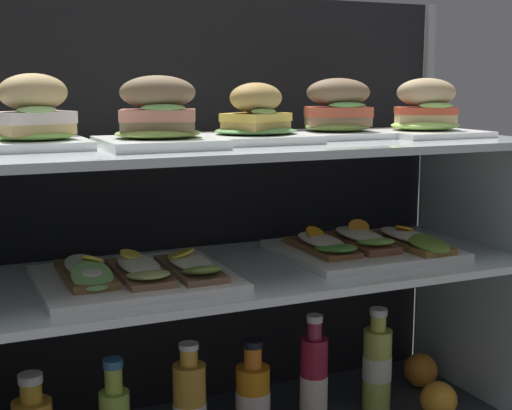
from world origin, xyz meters
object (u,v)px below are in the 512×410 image
plated_roll_sandwich_near_right_corner (34,119)px  juice_bottle_back_left (190,408)px  juice_bottle_back_right (251,398)px  plated_roll_sandwich_far_left (158,122)px  plated_roll_sandwich_far_right (338,114)px  open_sandwich_tray_near_right_corner (137,273)px  orange_fruit_near_left_post (421,370)px  orange_fruit_beside_bottles (439,400)px  plated_roll_sandwich_mid_right (256,121)px  plated_roll_sandwich_near_left_corner (426,116)px  juice_bottle_front_fourth (377,366)px  open_sandwich_tray_mid_right (366,245)px  juice_bottle_tucked_behind (314,381)px

plated_roll_sandwich_near_right_corner → juice_bottle_back_left: (0.26, -0.03, -0.56)m
juice_bottle_back_left → juice_bottle_back_right: (0.14, 0.02, -0.01)m
plated_roll_sandwich_far_left → plated_roll_sandwich_far_right: bearing=11.5°
plated_roll_sandwich_far_left → open_sandwich_tray_near_right_corner: size_ratio=0.58×
juice_bottle_back_right → orange_fruit_near_left_post: bearing=6.5°
open_sandwich_tray_near_right_corner → orange_fruit_near_left_post: open_sandwich_tray_near_right_corner is taller
orange_fruit_beside_bottles → juice_bottle_back_right: bearing=166.5°
plated_roll_sandwich_near_right_corner → open_sandwich_tray_near_right_corner: (0.16, -0.05, -0.27)m
juice_bottle_back_left → orange_fruit_near_left_post: 0.60m
plated_roll_sandwich_mid_right → plated_roll_sandwich_near_left_corner: 0.39m
juice_bottle_front_fourth → open_sandwich_tray_mid_right: bearing=-165.2°
open_sandwich_tray_near_right_corner → juice_bottle_tucked_behind: bearing=4.4°
open_sandwich_tray_near_right_corner → juice_bottle_front_fourth: size_ratio=1.49×
plated_roll_sandwich_far_right → orange_fruit_near_left_post: plated_roll_sandwich_far_right is taller
plated_roll_sandwich_mid_right → juice_bottle_tucked_behind: (0.13, 0.00, -0.55)m
orange_fruit_beside_bottles → open_sandwich_tray_near_right_corner: bearing=175.0°
orange_fruit_near_left_post → open_sandwich_tray_near_right_corner: bearing=-172.5°
juice_bottle_front_fourth → orange_fruit_near_left_post: juice_bottle_front_fourth is taller
juice_bottle_back_right → orange_fruit_beside_bottles: size_ratio=2.54×
open_sandwich_tray_near_right_corner → orange_fruit_beside_bottles: size_ratio=4.34×
plated_roll_sandwich_near_right_corner → juice_bottle_front_fourth: bearing=-1.4°
plated_roll_sandwich_far_right → open_sandwich_tray_mid_right: (0.05, -0.05, -0.27)m
plated_roll_sandwich_far_left → plated_roll_sandwich_near_left_corner: (0.59, 0.04, -0.00)m
juice_bottle_back_left → orange_fruit_near_left_post: juice_bottle_back_left is taller
plated_roll_sandwich_mid_right → juice_bottle_tucked_behind: 0.56m
open_sandwich_tray_near_right_corner → plated_roll_sandwich_near_right_corner: bearing=162.0°
open_sandwich_tray_mid_right → orange_fruit_near_left_post: bearing=18.7°
plated_roll_sandwich_near_right_corner → orange_fruit_beside_bottles: size_ratio=2.22×
plated_roll_sandwich_far_left → juice_bottle_back_left: 0.55m
juice_bottle_front_fourth → juice_bottle_back_right: bearing=179.0°
plated_roll_sandwich_near_right_corner → orange_fruit_near_left_post: size_ratio=2.19×
plated_roll_sandwich_far_left → orange_fruit_beside_bottles: bearing=-4.0°
plated_roll_sandwich_far_left → plated_roll_sandwich_mid_right: bearing=11.4°
plated_roll_sandwich_near_right_corner → plated_roll_sandwich_far_right: size_ratio=0.91×
plated_roll_sandwich_far_right → plated_roll_sandwich_mid_right: bearing=-168.5°
plated_roll_sandwich_far_right → plated_roll_sandwich_near_right_corner: bearing=-178.4°
open_sandwich_tray_mid_right → orange_fruit_beside_bottles: size_ratio=4.34×
juice_bottle_tucked_behind → orange_fruit_near_left_post: (0.32, 0.06, -0.05)m
plated_roll_sandwich_near_right_corner → juice_bottle_tucked_behind: (0.53, -0.02, -0.56)m
plated_roll_sandwich_mid_right → orange_fruit_near_left_post: size_ratio=2.47×
plated_roll_sandwich_mid_right → plated_roll_sandwich_near_left_corner: plated_roll_sandwich_near_left_corner is taller
plated_roll_sandwich_near_left_corner → juice_bottle_back_left: plated_roll_sandwich_near_left_corner is taller
juice_bottle_back_right → plated_roll_sandwich_near_left_corner: bearing=-2.7°
plated_roll_sandwich_near_right_corner → juice_bottle_front_fourth: size_ratio=0.76×
juice_bottle_back_right → open_sandwich_tray_near_right_corner: bearing=-170.7°
plated_roll_sandwich_far_right → juice_bottle_front_fourth: plated_roll_sandwich_far_right is taller
plated_roll_sandwich_mid_right → open_sandwich_tray_mid_right: 0.36m
plated_roll_sandwich_far_right → juice_bottle_back_left: (-0.35, -0.05, -0.55)m
plated_roll_sandwich_near_right_corner → orange_fruit_beside_bottles: plated_roll_sandwich_near_right_corner is taller
open_sandwich_tray_near_right_corner → orange_fruit_near_left_post: (0.70, 0.09, -0.33)m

